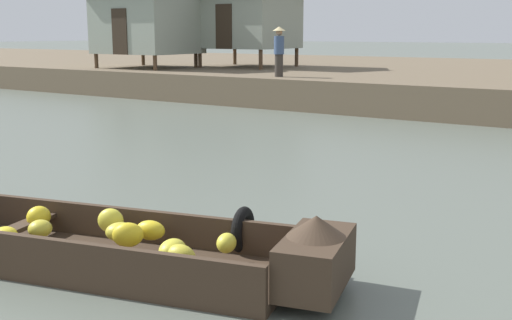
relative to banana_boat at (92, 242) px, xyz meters
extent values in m
plane|color=#596056|center=(0.04, 5.72, -0.27)|extent=(300.00, 300.00, 0.00)
cube|color=#3D2D21|center=(-0.02, 0.00, -0.21)|extent=(4.58, 2.29, 0.12)
cube|color=#3D2D21|center=(-0.16, 0.58, 0.04)|extent=(4.30, 1.12, 0.37)
cube|color=#3D2D21|center=(0.12, -0.59, 0.04)|extent=(4.30, 1.12, 0.37)
cube|color=#3D2D21|center=(2.39, 0.58, 0.09)|extent=(0.80, 1.19, 0.49)
cone|color=#3D2D21|center=(2.39, 0.58, 0.44)|extent=(0.68, 0.68, 0.20)
cube|color=#3D2D21|center=(-0.93, -0.23, 0.05)|extent=(0.47, 1.17, 0.05)
torus|color=black|center=(1.24, 1.05, 0.07)|extent=(0.24, 0.53, 0.52)
ellipsoid|color=gold|center=(-0.55, -0.23, 0.11)|extent=(0.31, 0.32, 0.19)
ellipsoid|color=yellow|center=(-0.91, 0.04, 0.12)|extent=(0.31, 0.33, 0.25)
ellipsoid|color=yellow|center=(0.02, 0.27, 0.17)|extent=(0.35, 0.31, 0.27)
ellipsoid|color=yellow|center=(1.35, 0.60, 0.07)|extent=(0.27, 0.30, 0.20)
ellipsoid|color=yellow|center=(0.49, 0.39, 0.11)|extent=(0.37, 0.30, 0.22)
ellipsoid|color=gold|center=(1.23, 0.01, 0.07)|extent=(0.36, 0.28, 0.27)
ellipsoid|color=yellow|center=(-0.80, -0.48, 0.06)|extent=(0.35, 0.35, 0.19)
ellipsoid|color=yellow|center=(1.08, 0.06, 0.10)|extent=(0.32, 0.39, 0.22)
ellipsoid|color=yellow|center=(0.51, 0.04, 0.16)|extent=(0.37, 0.36, 0.26)
ellipsoid|color=gold|center=(0.35, 0.08, 0.16)|extent=(0.39, 0.39, 0.20)
cylinder|color=#4C3826|center=(-15.29, 14.22, 1.03)|extent=(0.16, 0.16, 0.60)
cylinder|color=#4C3826|center=(-12.00, 14.22, 1.03)|extent=(0.16, 0.16, 0.60)
cylinder|color=#4C3826|center=(-15.29, 17.04, 1.03)|extent=(0.16, 0.16, 0.60)
cylinder|color=#4C3826|center=(-12.00, 17.04, 1.03)|extent=(0.16, 0.16, 0.60)
cube|color=gray|center=(-13.64, 15.63, 2.63)|extent=(3.69, 3.21, 2.60)
cube|color=#2D2319|center=(-13.64, 14.00, 2.23)|extent=(0.80, 0.04, 1.80)
cylinder|color=#4C3826|center=(-12.26, 17.08, 1.13)|extent=(0.16, 0.16, 0.80)
cylinder|color=#4C3826|center=(-8.94, 17.08, 1.13)|extent=(0.16, 0.16, 0.80)
cylinder|color=#4C3826|center=(-12.26, 19.97, 1.13)|extent=(0.16, 0.16, 0.80)
cylinder|color=#4C3826|center=(-8.94, 19.97, 1.13)|extent=(0.16, 0.16, 0.80)
cube|color=gray|center=(-10.60, 18.53, 2.69)|extent=(3.72, 3.29, 2.33)
cube|color=#2D2319|center=(-10.60, 16.86, 2.43)|extent=(0.80, 0.04, 1.80)
cylinder|color=#332D28|center=(-6.16, 13.92, 1.10)|extent=(0.28, 0.28, 0.75)
cylinder|color=#384C70|center=(-6.16, 13.92, 1.78)|extent=(0.34, 0.34, 0.60)
sphere|color=#9E7556|center=(-6.16, 13.92, 2.20)|extent=(0.22, 0.22, 0.22)
cone|color=tan|center=(-6.16, 13.92, 2.32)|extent=(0.44, 0.44, 0.14)
camera|label=1|loc=(5.01, -4.40, 2.19)|focal=44.40mm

